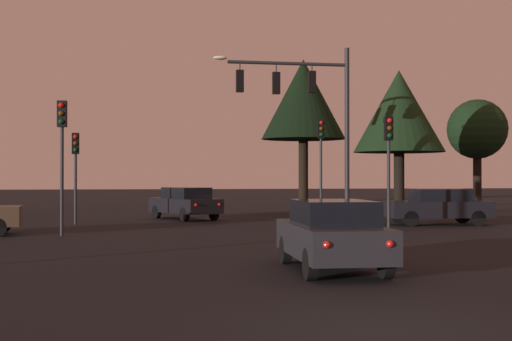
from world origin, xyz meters
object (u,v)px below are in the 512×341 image
object	(u,v)px
traffic_light_corner_left	(321,149)
traffic_light_far_side	(389,150)
car_nearside_lane	(332,234)
tree_behind_sign	(477,130)
traffic_light_median	(62,141)
car_far_lane	(185,203)
tree_right_cluster	(303,100)
traffic_light_corner_right	(76,159)
car_crossing_left	(438,206)
tree_left_far	(399,112)
traffic_signal_mast_arm	(307,103)

from	to	relation	value
traffic_light_corner_left	traffic_light_far_side	world-z (taller)	traffic_light_corner_left
car_nearside_lane	tree_behind_sign	world-z (taller)	tree_behind_sign
traffic_light_median	car_far_lane	distance (m)	10.41
traffic_light_far_side	tree_right_cluster	size ratio (longest dim) A/B	0.51
traffic_light_corner_left	traffic_light_corner_right	distance (m)	11.31
tree_right_cluster	tree_behind_sign	bearing A→B (deg)	7.23
traffic_light_far_side	car_crossing_left	distance (m)	4.86
car_nearside_lane	car_far_lane	size ratio (longest dim) A/B	0.93
traffic_light_far_side	car_crossing_left	xyz separation A→B (m)	(3.24, 2.85, -2.24)
tree_behind_sign	car_nearside_lane	bearing A→B (deg)	-122.91
traffic_light_median	car_nearside_lane	size ratio (longest dim) A/B	1.09
traffic_light_far_side	tree_right_cluster	bearing A→B (deg)	91.91
traffic_light_corner_left	car_nearside_lane	distance (m)	18.55
car_crossing_left	tree_left_far	size ratio (longest dim) A/B	0.61
car_nearside_lane	car_crossing_left	xyz separation A→B (m)	(8.39, 13.39, 0.00)
car_far_lane	traffic_light_corner_left	bearing A→B (deg)	-11.32
traffic_light_corner_left	car_far_lane	distance (m)	6.95
traffic_light_median	car_far_lane	xyz separation A→B (m)	(4.80, 8.90, -2.47)
tree_left_far	car_far_lane	bearing A→B (deg)	176.59
traffic_light_corner_right	car_far_lane	distance (m)	5.96
traffic_signal_mast_arm	tree_right_cluster	distance (m)	9.16
traffic_light_corner_right	car_far_lane	world-z (taller)	traffic_light_corner_right
traffic_light_corner_right	tree_left_far	bearing A→B (deg)	8.24
traffic_light_median	tree_behind_sign	world-z (taller)	tree_behind_sign
traffic_light_far_side	car_nearside_lane	size ratio (longest dim) A/B	1.01
car_crossing_left	tree_left_far	distance (m)	6.74
traffic_light_median	traffic_light_far_side	bearing A→B (deg)	1.67
car_crossing_left	tree_behind_sign	distance (m)	13.38
traffic_light_corner_left	car_crossing_left	world-z (taller)	traffic_light_corner_left
traffic_light_far_side	tree_left_far	bearing A→B (deg)	66.50
traffic_light_corner_left	traffic_light_median	xyz separation A→B (m)	(-11.14, -7.63, -0.08)
traffic_light_far_side	tree_behind_sign	xyz separation A→B (m)	(10.38, 13.45, 1.72)
traffic_light_median	tree_behind_sign	xyz separation A→B (m)	(22.21, 13.80, 1.50)
traffic_signal_mast_arm	traffic_light_corner_left	distance (m)	4.74
traffic_light_far_side	car_crossing_left	world-z (taller)	traffic_light_far_side
traffic_light_median	car_nearside_lane	world-z (taller)	traffic_light_median
tree_behind_sign	tree_right_cluster	world-z (taller)	tree_right_cluster
traffic_light_far_side	car_far_lane	size ratio (longest dim) A/B	0.94
traffic_light_corner_right	tree_behind_sign	size ratio (longest dim) A/B	0.59
car_nearside_lane	car_crossing_left	world-z (taller)	same
traffic_light_corner_right	tree_right_cluster	distance (m)	13.56
traffic_signal_mast_arm	traffic_light_corner_right	distance (m)	10.13
traffic_light_median	car_far_lane	size ratio (longest dim) A/B	1.01
traffic_light_corner_right	traffic_light_corner_left	bearing A→B (deg)	8.01
traffic_signal_mast_arm	car_crossing_left	size ratio (longest dim) A/B	1.66
car_far_lane	tree_left_far	world-z (taller)	tree_left_far
tree_right_cluster	tree_left_far	bearing A→B (deg)	-47.20
traffic_light_corner_left	car_nearside_lane	bearing A→B (deg)	-104.06
car_far_lane	traffic_light_corner_right	bearing A→B (deg)	-149.63
tree_behind_sign	tree_left_far	xyz separation A→B (m)	(-6.93, -5.52, 0.46)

